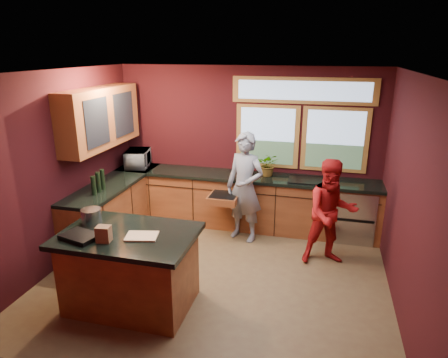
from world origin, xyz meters
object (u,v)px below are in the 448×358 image
at_px(person_red, 331,213).
at_px(cutting_board, 142,236).
at_px(stock_pot, 91,216).
at_px(person_grey, 245,187).
at_px(island, 131,269).

xyz_separation_m(person_red, cutting_board, (-2.07, -1.68, 0.19)).
xyz_separation_m(person_red, stock_pot, (-2.82, -1.48, 0.27)).
xyz_separation_m(cutting_board, stock_pot, (-0.75, 0.20, 0.08)).
xyz_separation_m(person_grey, person_red, (1.32, -0.45, -0.11)).
bearing_deg(cutting_board, person_red, 38.96).
bearing_deg(island, person_red, 35.58).
bearing_deg(stock_pot, island, -15.26).
relative_size(cutting_board, stock_pot, 1.46).
relative_size(person_grey, cutting_board, 5.01).
height_order(island, person_red, person_red).
xyz_separation_m(person_grey, cutting_board, (-0.75, -2.13, 0.08)).
distance_m(cutting_board, stock_pot, 0.78).
height_order(island, cutting_board, cutting_board).
bearing_deg(stock_pot, cutting_board, -14.93).
xyz_separation_m(island, stock_pot, (-0.55, 0.15, 0.56)).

